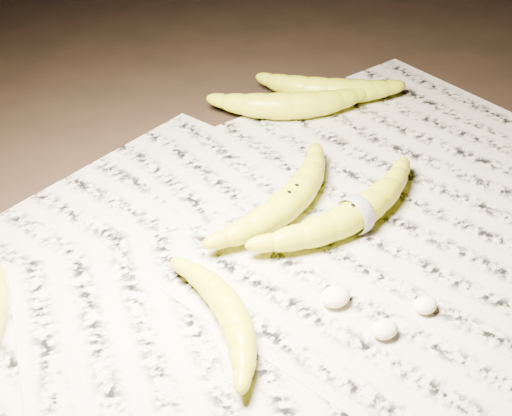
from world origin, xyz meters
TOP-DOWN VIEW (x-y plane):
  - ground at (0.00, 0.00)m, footprint 3.00×3.00m
  - newspaper_patch at (0.02, -0.03)m, footprint 0.90×0.70m
  - banana_left_b at (-0.12, -0.10)m, footprint 0.08×0.18m
  - banana_center at (0.04, 0.02)m, footprint 0.23×0.14m
  - banana_taped at (0.09, -0.05)m, footprint 0.25×0.09m
  - banana_upper_a at (0.19, 0.22)m, footprint 0.22×0.16m
  - banana_upper_b at (0.27, 0.23)m, footprint 0.19×0.18m
  - measuring_tape at (0.09, -0.05)m, footprint 0.01×0.05m
  - flesh_chunk_a at (-0.01, -0.13)m, footprint 0.03×0.03m
  - flesh_chunk_b at (0.00, -0.20)m, footprint 0.03×0.02m
  - flesh_chunk_c at (0.06, -0.20)m, footprint 0.03×0.02m

SIDE VIEW (x-z plane):
  - ground at x=0.00m, z-range 0.00..0.00m
  - newspaper_patch at x=0.02m, z-range 0.00..0.01m
  - flesh_chunk_c at x=0.06m, z-range 0.01..0.02m
  - flesh_chunk_b at x=0.00m, z-range 0.01..0.02m
  - flesh_chunk_a at x=-0.01m, z-range 0.01..0.03m
  - banana_left_b at x=-0.12m, z-range 0.01..0.04m
  - banana_taped at x=0.09m, z-range 0.01..0.05m
  - measuring_tape at x=0.09m, z-range 0.00..0.05m
  - banana_upper_b at x=0.27m, z-range 0.01..0.05m
  - banana_center at x=0.04m, z-range 0.01..0.05m
  - banana_upper_a at x=0.19m, z-range 0.01..0.05m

